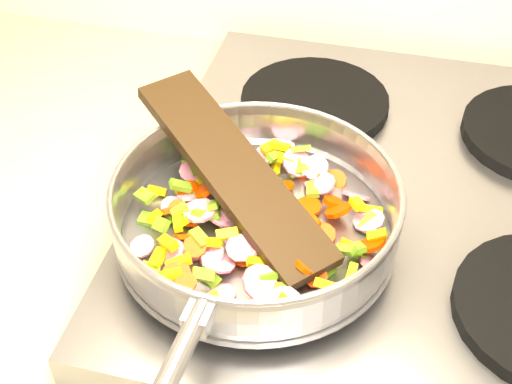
# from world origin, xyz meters

# --- Properties ---
(cooktop) EXTENTS (0.60, 0.60, 0.04)m
(cooktop) POSITION_xyz_m (-0.70, 1.67, 0.92)
(cooktop) COLOR #939399
(cooktop) RESTS_ON counter_top
(grate_fl) EXTENTS (0.19, 0.19, 0.02)m
(grate_fl) POSITION_xyz_m (-0.84, 1.52, 0.95)
(grate_fl) COLOR black
(grate_fl) RESTS_ON cooktop
(grate_bl) EXTENTS (0.19, 0.19, 0.02)m
(grate_bl) POSITION_xyz_m (-0.84, 1.81, 0.95)
(grate_bl) COLOR black
(grate_bl) RESTS_ON cooktop
(saute_pan) EXTENTS (0.33, 0.50, 0.06)m
(saute_pan) POSITION_xyz_m (-0.85, 1.55, 0.99)
(saute_pan) COLOR #9E9EA5
(saute_pan) RESTS_ON grate_fl
(vegetable_heap) EXTENTS (0.26, 0.27, 0.05)m
(vegetable_heap) POSITION_xyz_m (-0.86, 1.55, 0.97)
(vegetable_heap) COLOR #5F981B
(vegetable_heap) RESTS_ON saute_pan
(wooden_spatula) EXTENTS (0.25, 0.24, 0.07)m
(wooden_spatula) POSITION_xyz_m (-0.89, 1.58, 1.01)
(wooden_spatula) COLOR black
(wooden_spatula) RESTS_ON saute_pan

